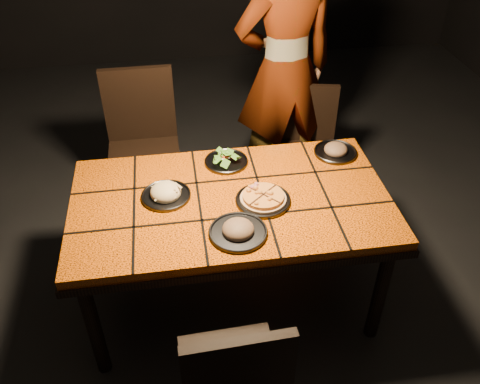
{
  "coord_description": "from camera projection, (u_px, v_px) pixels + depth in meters",
  "views": [
    {
      "loc": [
        -0.25,
        -1.98,
        2.35
      ],
      "look_at": [
        0.04,
        -0.05,
        0.82
      ],
      "focal_mm": 38.0,
      "sensor_mm": 36.0,
      "label": 1
    }
  ],
  "objects": [
    {
      "name": "chair_far_right",
      "position": [
        307.0,
        139.0,
        3.48
      ],
      "size": [
        0.45,
        0.45,
        0.85
      ],
      "rotation": [
        0.0,
        0.0,
        -0.21
      ],
      "color": "black",
      "rests_on": "ground"
    },
    {
      "name": "plate_salad",
      "position": [
        226.0,
        159.0,
        2.78
      ],
      "size": [
        0.24,
        0.24,
        0.07
      ],
      "color": "#38383D",
      "rests_on": "dining_table"
    },
    {
      "name": "plate_pizza",
      "position": [
        263.0,
        199.0,
        2.52
      ],
      "size": [
        0.32,
        0.32,
        0.04
      ],
      "color": "#38383D",
      "rests_on": "dining_table"
    },
    {
      "name": "plate_pasta",
      "position": [
        166.0,
        194.0,
        2.55
      ],
      "size": [
        0.25,
        0.25,
        0.08
      ],
      "color": "#38383D",
      "rests_on": "dining_table"
    },
    {
      "name": "plate_mushroom_a",
      "position": [
        238.0,
        230.0,
        2.33
      ],
      "size": [
        0.27,
        0.27,
        0.09
      ],
      "color": "#38383D",
      "rests_on": "dining_table"
    },
    {
      "name": "diner",
      "position": [
        285.0,
        70.0,
        3.32
      ],
      "size": [
        0.74,
        0.54,
        1.86
      ],
      "primitive_type": "imported",
      "rotation": [
        0.0,
        0.0,
        3.29
      ],
      "color": "brown",
      "rests_on": "ground"
    },
    {
      "name": "dining_table",
      "position": [
        231.0,
        210.0,
        2.6
      ],
      "size": [
        1.62,
        0.92,
        0.75
      ],
      "color": "#E05B07",
      "rests_on": "ground"
    },
    {
      "name": "room_shell",
      "position": [
        229.0,
        56.0,
        2.09
      ],
      "size": [
        6.04,
        7.04,
        3.08
      ],
      "color": "black",
      "rests_on": "ground"
    },
    {
      "name": "plate_mushroom_b",
      "position": [
        336.0,
        150.0,
        2.86
      ],
      "size": [
        0.24,
        0.24,
        0.08
      ],
      "color": "#38383D",
      "rests_on": "dining_table"
    },
    {
      "name": "chair_near",
      "position": [
        234.0,
        379.0,
        2.01
      ],
      "size": [
        0.43,
        0.43,
        0.91
      ],
      "rotation": [
        0.0,
        0.0,
        3.18
      ],
      "color": "black",
      "rests_on": "ground"
    },
    {
      "name": "chair_far_left",
      "position": [
        143.0,
        137.0,
        3.32
      ],
      "size": [
        0.46,
        0.46,
        1.01
      ],
      "rotation": [
        0.0,
        0.0,
        0.01
      ],
      "color": "black",
      "rests_on": "ground"
    }
  ]
}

